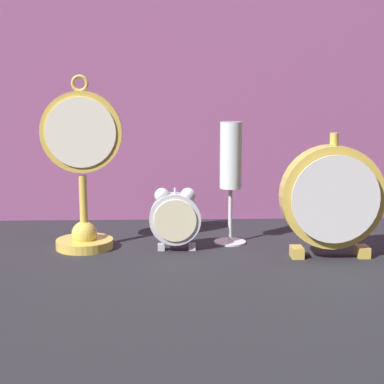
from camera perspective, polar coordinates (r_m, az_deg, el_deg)
The scene contains 6 objects.
ground_plane at distance 1.05m, azimuth 0.15°, elevation -6.30°, with size 4.00×4.00×0.00m, color #232328.
fabric_backdrop_drape at distance 1.34m, azimuth -0.36°, elevation 9.48°, with size 1.28×0.01×0.56m, color #8E4C7F.
pocket_watch_on_stand at distance 1.13m, azimuth -9.71°, elevation 1.54°, with size 0.14×0.10×0.30m.
alarm_clock_twin_bell at distance 1.11m, azimuth -1.51°, elevation -2.16°, with size 0.09×0.03×0.11m.
mantel_clock_silver at distance 1.09m, azimuth 12.34°, elevation -0.49°, with size 0.17×0.04×0.21m.
champagne_flute at distance 1.15m, azimuth 3.47°, elevation 2.36°, with size 0.06×0.06×0.22m.
Camera 1 is at (-0.04, -1.01, 0.30)m, focal length 60.00 mm.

